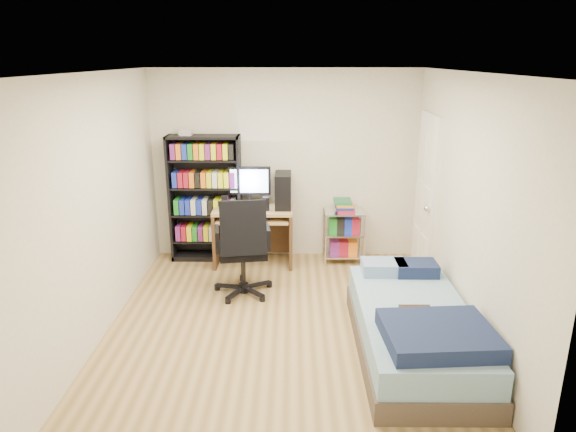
{
  "coord_description": "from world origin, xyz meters",
  "views": [
    {
      "loc": [
        0.11,
        -4.68,
        2.63
      ],
      "look_at": [
        0.06,
        0.4,
        1.05
      ],
      "focal_mm": 32.0,
      "sensor_mm": 36.0,
      "label": 1
    }
  ],
  "objects_px": {
    "computer_desk": "(261,212)",
    "office_chair": "(243,264)",
    "bed": "(415,329)",
    "media_shelf": "(206,197)"
  },
  "relations": [
    {
      "from": "computer_desk",
      "to": "office_chair",
      "type": "distance_m",
      "value": 1.05
    },
    {
      "from": "computer_desk",
      "to": "office_chair",
      "type": "height_order",
      "value": "computer_desk"
    },
    {
      "from": "bed",
      "to": "office_chair",
      "type": "bearing_deg",
      "value": 143.67
    },
    {
      "from": "media_shelf",
      "to": "computer_desk",
      "type": "distance_m",
      "value": 0.77
    },
    {
      "from": "media_shelf",
      "to": "office_chair",
      "type": "bearing_deg",
      "value": -62.07
    },
    {
      "from": "computer_desk",
      "to": "media_shelf",
      "type": "bearing_deg",
      "value": 170.45
    },
    {
      "from": "computer_desk",
      "to": "office_chair",
      "type": "relative_size",
      "value": 1.09
    },
    {
      "from": "media_shelf",
      "to": "bed",
      "type": "height_order",
      "value": "media_shelf"
    },
    {
      "from": "computer_desk",
      "to": "bed",
      "type": "height_order",
      "value": "computer_desk"
    },
    {
      "from": "office_chair",
      "to": "bed",
      "type": "relative_size",
      "value": 0.58
    }
  ]
}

